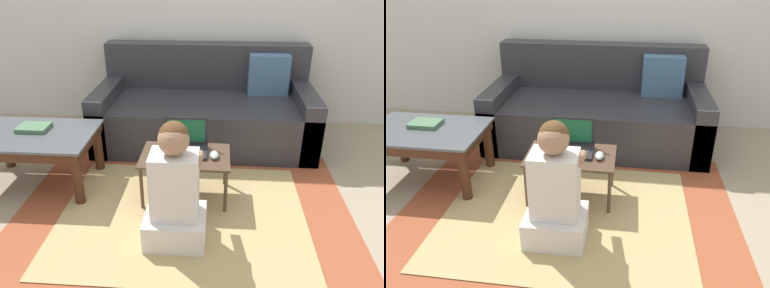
# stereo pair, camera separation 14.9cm
# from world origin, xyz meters

# --- Properties ---
(ground_plane) EXTENTS (16.00, 16.00, 0.00)m
(ground_plane) POSITION_xyz_m (0.00, 0.00, 0.00)
(ground_plane) COLOR gray
(area_rug) EXTENTS (2.23, 1.76, 0.01)m
(area_rug) POSITION_xyz_m (-0.08, -0.15, 0.00)
(area_rug) COLOR #9E4C2D
(area_rug) RESTS_ON ground_plane
(couch) EXTENTS (1.90, 0.93, 0.83)m
(couch) POSITION_xyz_m (0.02, 1.06, 0.28)
(couch) COLOR #2D2D33
(couch) RESTS_ON ground_plane
(coffee_table) EXTENTS (0.86, 0.58, 0.42)m
(coffee_table) POSITION_xyz_m (-1.18, 0.18, 0.35)
(coffee_table) COLOR #4C5156
(coffee_table) RESTS_ON ground_plane
(laptop_desk) EXTENTS (0.60, 0.39, 0.34)m
(laptop_desk) POSITION_xyz_m (-0.08, 0.08, 0.30)
(laptop_desk) COLOR #4C3828
(laptop_desk) RESTS_ON ground_plane
(laptop) EXTENTS (0.30, 0.21, 0.22)m
(laptop) POSITION_xyz_m (-0.09, 0.13, 0.37)
(laptop) COLOR #232328
(laptop) RESTS_ON laptop_desk
(computer_mouse) EXTENTS (0.06, 0.10, 0.04)m
(computer_mouse) POSITION_xyz_m (0.11, 0.06, 0.36)
(computer_mouse) COLOR #B2B7C1
(computer_mouse) RESTS_ON laptop_desk
(person_seated) EXTENTS (0.36, 0.43, 0.77)m
(person_seated) POSITION_xyz_m (-0.10, -0.37, 0.33)
(person_seated) COLOR silver
(person_seated) RESTS_ON ground_plane
(book_on_table) EXTENTS (0.22, 0.16, 0.03)m
(book_on_table) POSITION_xyz_m (-1.20, 0.24, 0.43)
(book_on_table) COLOR #47704C
(book_on_table) RESTS_ON coffee_table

